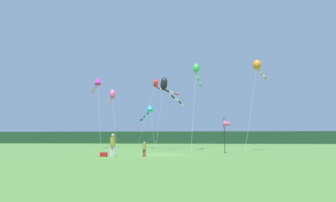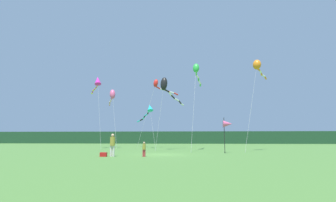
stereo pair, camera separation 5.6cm
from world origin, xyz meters
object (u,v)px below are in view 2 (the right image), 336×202
at_px(banner_flag_pole, 228,124).
at_px(kite_orange, 257,66).
at_px(kite_green, 197,71).
at_px(kite_rainbow, 112,95).
at_px(person_child, 144,148).
at_px(kite_black, 166,86).
at_px(kite_red, 158,85).
at_px(kite_magenta, 97,82).
at_px(person_adult, 112,144).
at_px(cooler_box, 104,154).
at_px(kite_cyan, 148,110).

bearing_deg(banner_flag_pole, kite_orange, 46.25).
bearing_deg(banner_flag_pole, kite_green, 115.46).
bearing_deg(banner_flag_pole, kite_rainbow, 142.14).
bearing_deg(person_child, kite_black, 86.86).
bearing_deg(kite_orange, kite_red, 148.59).
relative_size(kite_black, kite_magenta, 0.87).
distance_m(person_adult, banner_flag_pole, 11.51).
distance_m(cooler_box, kite_cyan, 18.90).
relative_size(kite_rainbow, kite_cyan, 1.06).
bearing_deg(kite_magenta, person_adult, -64.95).
bearing_deg(kite_black, kite_green, -7.11).
bearing_deg(cooler_box, person_child, 4.54).
xyz_separation_m(person_adult, kite_black, (3.23, 11.79, 7.03)).
distance_m(kite_rainbow, kite_green, 14.29).
height_order(kite_red, kite_orange, kite_orange).
xyz_separation_m(kite_red, kite_magenta, (-8.76, -2.19, 0.23)).
bearing_deg(kite_rainbow, person_adult, -72.36).
distance_m(banner_flag_pole, kite_magenta, 21.26).
bearing_deg(kite_green, cooler_box, -124.41).
bearing_deg(kite_rainbow, kite_orange, -20.75).
xyz_separation_m(cooler_box, kite_orange, (15.02, 10.10, 9.82)).
xyz_separation_m(banner_flag_pole, kite_green, (-2.81, 5.91, 7.01)).
relative_size(cooler_box, kite_cyan, 0.06).
height_order(person_adult, banner_flag_pole, banner_flag_pole).
relative_size(kite_red, kite_green, 0.97).
bearing_deg(kite_magenta, kite_rainbow, 46.67).
height_order(banner_flag_pole, kite_cyan, kite_cyan).
bearing_deg(person_adult, kite_orange, 34.68).
bearing_deg(person_adult, banner_flag_pole, 28.30).
height_order(kite_red, kite_black, kite_red).
distance_m(banner_flag_pole, kite_rainbow, 20.37).
xyz_separation_m(kite_cyan, kite_magenta, (-7.29, -2.27, 4.08)).
bearing_deg(person_adult, kite_red, 85.33).
relative_size(kite_orange, kite_black, 1.17).
relative_size(kite_orange, kite_rainbow, 1.21).
bearing_deg(person_adult, cooler_box, -165.85).
height_order(kite_rainbow, kite_green, kite_green).
relative_size(cooler_box, kite_rainbow, 0.06).
distance_m(cooler_box, kite_green, 16.93).
height_order(person_child, kite_cyan, kite_cyan).
bearing_deg(banner_flag_pole, kite_magenta, 149.37).
distance_m(cooler_box, kite_rainbow, 19.92).
xyz_separation_m(person_child, banner_flag_pole, (7.41, 5.29, 2.18)).
height_order(cooler_box, kite_green, kite_green).
relative_size(cooler_box, kite_orange, 0.05).
distance_m(banner_flag_pole, kite_green, 9.59).
bearing_deg(person_child, cooler_box, -175.46).
xyz_separation_m(banner_flag_pole, kite_black, (-6.77, 6.40, 5.21)).
bearing_deg(cooler_box, kite_orange, 33.93).
distance_m(cooler_box, kite_black, 14.84).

